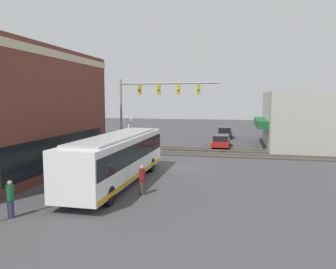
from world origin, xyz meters
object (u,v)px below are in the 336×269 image
Objects in this scene: city_bus at (118,157)px; pedestrian_near_bus at (142,180)px; crossing_signal at (130,132)px; pedestrian_by_lamp at (10,199)px; parked_car_black at (225,133)px; parked_car_red at (221,141)px.

pedestrian_near_bus is at bearing -131.69° from city_bus.
city_bus is at bearing -165.57° from crossing_signal.
city_bus reaches higher than pedestrian_by_lamp.
pedestrian_by_lamp is at bearing 166.44° from parked_car_black.
parked_car_black is 2.54× the size of pedestrian_near_bus.
parked_car_red is at bearing -9.43° from pedestrian_near_bus.
city_bus is 3.12× the size of crossing_signal.
crossing_signal reaches higher than pedestrian_by_lamp.
parked_car_red is (8.32, -7.72, -1.65)m from crossing_signal.
crossing_signal is (9.01, 2.32, 0.58)m from city_bus.
city_bus reaches higher than pedestrian_near_bus.
city_bus is at bearing 48.31° from pedestrian_near_bus.
pedestrian_near_bus is at bearing 170.57° from parked_car_red.
pedestrian_by_lamp is at bearing 135.21° from pedestrian_near_bus.
parked_car_black is 28.20m from pedestrian_near_bus.
pedestrian_near_bus is (-1.96, -2.20, -0.87)m from city_bus.
pedestrian_by_lamp is 1.03× the size of pedestrian_near_bus.
pedestrian_by_lamp is (-32.74, 7.90, 0.19)m from parked_car_black.
pedestrian_near_bus is (4.73, -4.69, -0.03)m from pedestrian_by_lamp.
city_bus is at bearing 168.29° from parked_car_black.
city_bus is 2.49× the size of parked_car_red.
city_bus is at bearing -20.49° from pedestrian_by_lamp.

